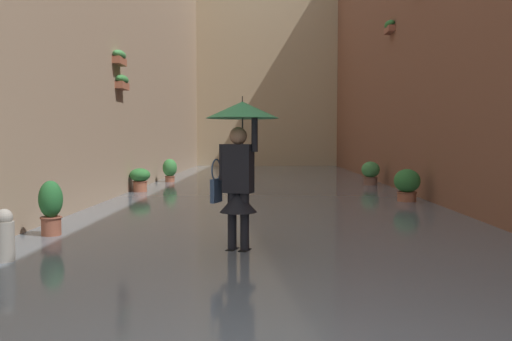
# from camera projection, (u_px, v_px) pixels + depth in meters

# --- Properties ---
(ground_plane) EXTENTS (68.51, 68.51, 0.00)m
(ground_plane) POSITION_uv_depth(u_px,v_px,m) (267.00, 192.00, 16.07)
(ground_plane) COLOR gray
(flood_water) EXTENTS (8.53, 33.40, 0.09)m
(flood_water) POSITION_uv_depth(u_px,v_px,m) (267.00, 190.00, 16.06)
(flood_water) COLOR slate
(flood_water) RESTS_ON ground_plane
(building_facade_right) EXTENTS (2.04, 31.40, 10.78)m
(building_facade_right) POSITION_uv_depth(u_px,v_px,m) (105.00, 9.00, 15.84)
(building_facade_right) COLOR gray
(building_facade_right) RESTS_ON ground_plane
(building_facade_far) EXTENTS (11.33, 1.80, 13.30)m
(building_facade_far) POSITION_uv_depth(u_px,v_px,m) (267.00, 49.00, 30.25)
(building_facade_far) COLOR tan
(building_facade_far) RESTS_ON ground_plane
(person_wading) EXTENTS (0.97, 0.97, 2.14)m
(person_wading) POSITION_uv_depth(u_px,v_px,m) (240.00, 146.00, 7.10)
(person_wading) COLOR black
(person_wading) RESTS_ON ground_plane
(potted_plant_mid_right) EXTENTS (0.49, 0.49, 0.89)m
(potted_plant_mid_right) POSITION_uv_depth(u_px,v_px,m) (170.00, 170.00, 18.61)
(potted_plant_mid_right) COLOR #9E563D
(potted_plant_mid_right) RESTS_ON ground_plane
(potted_plant_far_right) EXTENTS (0.36, 0.36, 0.94)m
(potted_plant_far_right) POSITION_uv_depth(u_px,v_px,m) (51.00, 208.00, 8.26)
(potted_plant_far_right) COLOR brown
(potted_plant_far_right) RESTS_ON ground_plane
(potted_plant_mid_left) EXTENTS (0.62, 0.62, 0.86)m
(potted_plant_mid_left) POSITION_uv_depth(u_px,v_px,m) (407.00, 185.00, 12.79)
(potted_plant_mid_left) COLOR #9E563D
(potted_plant_mid_left) RESTS_ON ground_plane
(potted_plant_near_right) EXTENTS (0.57, 0.57, 0.75)m
(potted_plant_near_right) POSITION_uv_depth(u_px,v_px,m) (140.00, 179.00, 15.12)
(potted_plant_near_right) COLOR #9E563D
(potted_plant_near_right) RESTS_ON ground_plane
(potted_plant_near_left) EXTENTS (0.58, 0.58, 0.85)m
(potted_plant_near_left) POSITION_uv_depth(u_px,v_px,m) (371.00, 173.00, 17.32)
(potted_plant_near_left) COLOR brown
(potted_plant_near_left) RESTS_ON ground_plane
(mooring_bollard) EXTENTS (0.23, 0.23, 0.73)m
(mooring_bollard) POSITION_uv_depth(u_px,v_px,m) (4.00, 239.00, 6.50)
(mooring_bollard) COLOR gray
(mooring_bollard) RESTS_ON ground_plane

